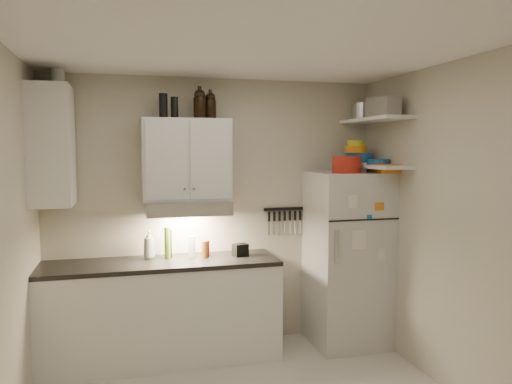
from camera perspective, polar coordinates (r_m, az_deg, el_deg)
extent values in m
cube|color=white|center=(3.46, -0.15, 16.42)|extent=(3.20, 3.00, 0.02)
cube|color=#BEB7A2|center=(4.90, -4.68, -2.39)|extent=(3.20, 0.02, 2.60)
cube|color=#BEB7A2|center=(4.15, 21.93, -4.05)|extent=(0.02, 3.00, 2.60)
cube|color=white|center=(4.72, -10.67, -13.46)|extent=(2.10, 0.60, 0.88)
cube|color=black|center=(4.60, -10.76, -8.01)|extent=(2.10, 0.62, 0.04)
cube|color=white|center=(4.64, -7.99, 3.67)|extent=(0.80, 0.33, 0.75)
cube|color=white|center=(4.51, -22.31, 4.91)|extent=(0.33, 0.55, 1.00)
cube|color=silver|center=(4.61, -7.82, -1.76)|extent=(0.76, 0.46, 0.12)
cube|color=silver|center=(5.03, 10.39, -7.48)|extent=(0.70, 0.68, 1.70)
cube|color=white|center=(4.89, 13.45, 8.04)|extent=(0.30, 0.95, 0.03)
cube|color=white|center=(4.89, 13.35, 2.88)|extent=(0.30, 0.95, 0.03)
cube|color=black|center=(5.04, 3.22, -1.95)|extent=(0.42, 0.02, 0.03)
cylinder|color=#A01F12|center=(4.74, 10.33, 3.10)|extent=(0.36, 0.36, 0.16)
cube|color=orange|center=(4.81, 14.55, 2.62)|extent=(0.21, 0.26, 0.08)
cylinder|color=silver|center=(4.83, 12.20, 2.73)|extent=(0.07, 0.07, 0.09)
cylinder|color=silver|center=(5.24, 12.15, 8.94)|extent=(0.29, 0.29, 0.17)
cube|color=#AAAAAD|center=(4.92, 13.90, 9.31)|extent=(0.22, 0.21, 0.19)
cube|color=#AAAAAD|center=(4.66, 14.85, 9.42)|extent=(0.20, 0.20, 0.17)
cylinder|color=#1B5C98|center=(5.08, 11.62, 3.78)|extent=(0.28, 0.28, 0.11)
cylinder|color=orange|center=(5.02, 11.34, 4.79)|extent=(0.22, 0.22, 0.07)
cylinder|color=#AFBB21|center=(5.03, 11.35, 5.48)|extent=(0.17, 0.17, 0.06)
cylinder|color=#1B5C98|center=(4.92, 13.80, 3.37)|extent=(0.25, 0.25, 0.05)
cylinder|color=black|center=(4.60, -9.30, 9.51)|extent=(0.08, 0.08, 0.19)
cylinder|color=black|center=(4.62, -10.55, 9.66)|extent=(0.10, 0.10, 0.22)
cylinder|color=silver|center=(4.64, -21.75, 12.06)|extent=(0.15, 0.15, 0.15)
imported|color=white|center=(4.68, -12.14, -5.69)|extent=(0.14, 0.14, 0.30)
cylinder|color=brown|center=(4.64, -5.87, -6.56)|extent=(0.05, 0.05, 0.16)
cylinder|color=#4F6B1A|center=(4.65, -10.09, -5.76)|extent=(0.06, 0.06, 0.29)
cylinder|color=black|center=(4.69, -9.93, -5.86)|extent=(0.06, 0.06, 0.26)
cylinder|color=silver|center=(4.70, -7.35, -6.19)|extent=(0.09, 0.09, 0.20)
cylinder|color=#A01F12|center=(4.73, -5.79, -6.42)|extent=(0.08, 0.08, 0.15)
cube|color=black|center=(4.72, -1.80, -6.63)|extent=(0.16, 0.13, 0.11)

